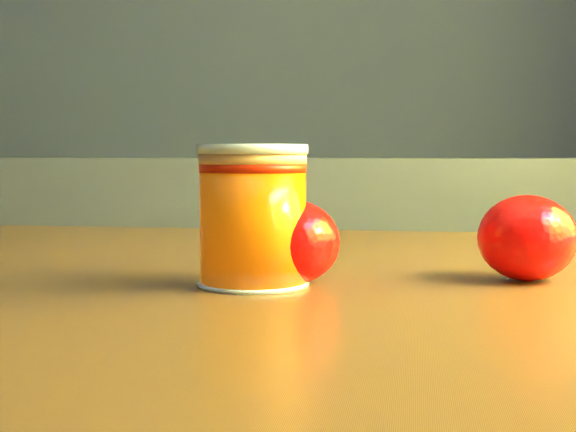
# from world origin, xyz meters

# --- Properties ---
(table) EXTENTS (1.12, 0.80, 0.82)m
(table) POSITION_xyz_m (1.03, 0.10, 0.71)
(table) COLOR brown
(table) RESTS_ON ground
(juice_glass) EXTENTS (0.08, 0.08, 0.09)m
(juice_glass) POSITION_xyz_m (0.93, 0.07, 0.86)
(juice_glass) COLOR #DB5604
(juice_glass) RESTS_ON table
(orange_front) EXTENTS (0.09, 0.09, 0.06)m
(orange_front) POSITION_xyz_m (0.96, 0.08, 0.85)
(orange_front) COLOR #FF0E05
(orange_front) RESTS_ON table
(orange_back) EXTENTS (0.08, 0.08, 0.06)m
(orange_back) POSITION_xyz_m (1.12, 0.12, 0.85)
(orange_back) COLOR #FF0E05
(orange_back) RESTS_ON table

